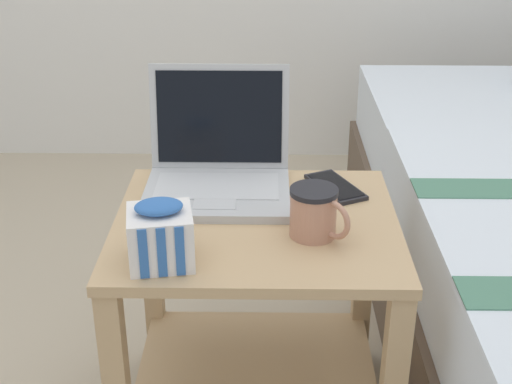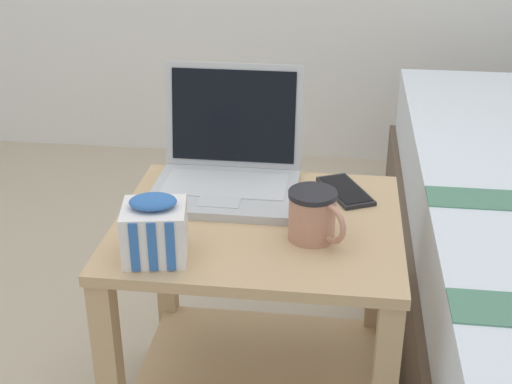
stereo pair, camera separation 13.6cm
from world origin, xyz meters
TOP-DOWN VIEW (x-y plane):
  - bedside_table at (0.00, 0.00)m, footprint 0.57×0.50m
  - laptop at (-0.09, 0.15)m, footprint 0.31×0.28m
  - mug_front_left at (0.11, -0.06)m, footprint 0.11×0.11m
  - snack_bag at (-0.17, -0.16)m, footprint 0.13×0.12m
  - cell_phone at (0.17, 0.15)m, footprint 0.13×0.17m

SIDE VIEW (x-z plane):
  - bedside_table at x=0.00m, z-range 0.07..0.60m
  - cell_phone at x=0.17m, z-range 0.52..0.53m
  - laptop at x=-0.09m, z-range 0.45..0.70m
  - mug_front_left at x=0.11m, z-range 0.53..0.63m
  - snack_bag at x=-0.17m, z-range 0.52..0.64m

